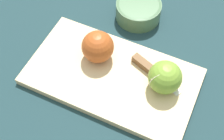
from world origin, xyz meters
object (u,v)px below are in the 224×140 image
Objects in this scene: bowl at (137,9)px; apple_half_left at (98,47)px; apple_half_right at (165,77)px; knife at (147,67)px.

apple_half_left is at bearing -104.48° from bowl.
bowl is (-0.13, 0.22, -0.03)m from apple_half_right.
apple_half_right is (0.18, -0.03, -0.00)m from apple_half_left.
bowl reaches higher than knife.
bowl is at bearing 139.60° from knife.
bowl is at bearing -123.13° from apple_half_left.
bowl is at bearing -177.06° from apple_half_right.
apple_half_left is 0.13m from knife.
bowl is (-0.08, 0.18, 0.00)m from knife.
knife is at bearing -153.42° from apple_half_right.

